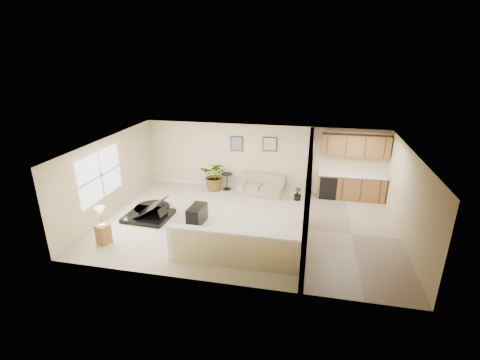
% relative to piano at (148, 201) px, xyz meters
% --- Properties ---
extents(floor, '(9.00, 9.00, 0.00)m').
position_rel_piano_xyz_m(floor, '(3.18, 0.12, -0.55)').
color(floor, '#BBAF91').
rests_on(floor, ground).
extents(back_wall, '(9.00, 0.04, 2.50)m').
position_rel_piano_xyz_m(back_wall, '(3.18, 3.12, 0.70)').
color(back_wall, '#D0BD8E').
rests_on(back_wall, floor).
extents(front_wall, '(9.00, 0.04, 2.50)m').
position_rel_piano_xyz_m(front_wall, '(3.18, -2.88, 0.70)').
color(front_wall, '#D0BD8E').
rests_on(front_wall, floor).
extents(left_wall, '(0.04, 6.00, 2.50)m').
position_rel_piano_xyz_m(left_wall, '(-1.32, 0.12, 0.70)').
color(left_wall, '#D0BD8E').
rests_on(left_wall, floor).
extents(right_wall, '(0.04, 6.00, 2.50)m').
position_rel_piano_xyz_m(right_wall, '(7.68, 0.12, 0.70)').
color(right_wall, '#D0BD8E').
rests_on(right_wall, floor).
extents(ceiling, '(9.00, 6.00, 0.04)m').
position_rel_piano_xyz_m(ceiling, '(3.18, 0.12, 1.95)').
color(ceiling, white).
rests_on(ceiling, back_wall).
extents(kitchen_vinyl, '(2.70, 6.00, 0.01)m').
position_rel_piano_xyz_m(kitchen_vinyl, '(6.33, 0.12, -0.54)').
color(kitchen_vinyl, tan).
rests_on(kitchen_vinyl, floor).
extents(interior_partition, '(0.18, 5.99, 2.50)m').
position_rel_piano_xyz_m(interior_partition, '(4.98, 0.37, 0.67)').
color(interior_partition, '#D0BD8E').
rests_on(interior_partition, floor).
extents(pony_half_wall, '(3.42, 0.22, 1.00)m').
position_rel_piano_xyz_m(pony_half_wall, '(3.25, -2.18, -0.03)').
color(pony_half_wall, '#D0BD8E').
rests_on(pony_half_wall, floor).
extents(left_window, '(0.05, 2.15, 1.45)m').
position_rel_piano_xyz_m(left_window, '(-1.31, -0.38, 0.90)').
color(left_window, white).
rests_on(left_window, left_wall).
extents(wall_art_left, '(0.48, 0.04, 0.58)m').
position_rel_piano_xyz_m(wall_art_left, '(2.23, 3.09, 1.20)').
color(wall_art_left, '#362313').
rests_on(wall_art_left, back_wall).
extents(wall_mirror, '(0.55, 0.04, 0.55)m').
position_rel_piano_xyz_m(wall_mirror, '(3.48, 3.09, 1.25)').
color(wall_mirror, '#362313').
rests_on(wall_mirror, back_wall).
extents(kitchen_cabinets, '(2.36, 0.65, 2.33)m').
position_rel_piano_xyz_m(kitchen_cabinets, '(6.37, 2.85, 0.32)').
color(kitchen_cabinets, brown).
rests_on(kitchen_cabinets, floor).
extents(piano, '(1.68, 1.75, 1.31)m').
position_rel_piano_xyz_m(piano, '(0.00, 0.00, 0.00)').
color(piano, black).
rests_on(piano, floor).
extents(piano_bench, '(0.47, 0.85, 0.55)m').
position_rel_piano_xyz_m(piano_bench, '(1.67, -0.10, -0.27)').
color(piano_bench, black).
rests_on(piano_bench, floor).
extents(loveseat, '(1.73, 1.13, 0.92)m').
position_rel_piano_xyz_m(loveseat, '(3.28, 2.66, -0.20)').
color(loveseat, tan).
rests_on(loveseat, floor).
extents(accent_table, '(0.45, 0.45, 0.65)m').
position_rel_piano_xyz_m(accent_table, '(1.92, 2.77, -0.13)').
color(accent_table, black).
rests_on(accent_table, floor).
extents(palm_plant, '(1.13, 1.00, 1.17)m').
position_rel_piano_xyz_m(palm_plant, '(1.49, 2.63, 0.03)').
color(palm_plant, black).
rests_on(palm_plant, floor).
extents(small_plant, '(0.32, 0.32, 0.48)m').
position_rel_piano_xyz_m(small_plant, '(4.63, 2.31, -0.35)').
color(small_plant, black).
rests_on(small_plant, floor).
extents(lamp_stand, '(0.40, 0.40, 1.08)m').
position_rel_piano_xyz_m(lamp_stand, '(-0.49, -1.80, -0.09)').
color(lamp_stand, brown).
rests_on(lamp_stand, floor).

